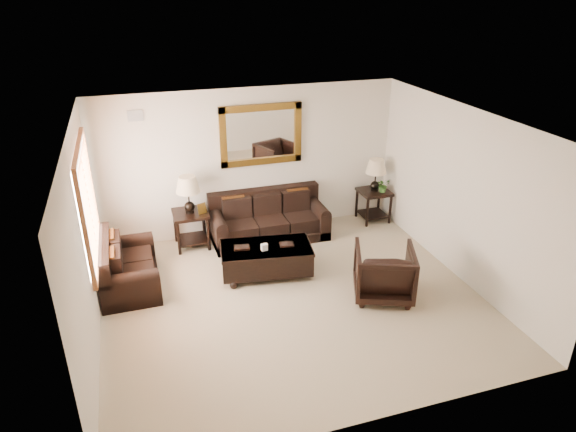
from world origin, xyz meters
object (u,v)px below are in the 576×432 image
object	(u,v)px
sofa	(268,222)
end_table_right	(375,181)
coffee_table	(266,257)
armchair	(384,270)
end_table_left	(189,201)
loveseat	(125,269)

from	to	relation	value
sofa	end_table_right	xyz separation A→B (m)	(2.18, 0.09, 0.51)
coffee_table	armchair	size ratio (longest dim) A/B	1.76
end_table_left	coffee_table	size ratio (longest dim) A/B	0.86
end_table_right	sofa	bearing A→B (deg)	-177.69
loveseat	end_table_right	size ratio (longest dim) A/B	1.14
end_table_right	coffee_table	size ratio (longest dim) A/B	0.81
loveseat	end_table_left	world-z (taller)	end_table_left
end_table_right	armchair	world-z (taller)	end_table_right
end_table_left	end_table_right	bearing A→B (deg)	0.25
armchair	coffee_table	bearing A→B (deg)	-15.62
end_table_right	armchair	distance (m)	2.74
loveseat	coffee_table	xyz separation A→B (m)	(2.18, -0.29, 0.01)
coffee_table	end_table_right	bearing A→B (deg)	36.29
loveseat	end_table_right	world-z (taller)	end_table_right
sofa	coffee_table	bearing A→B (deg)	-107.26
loveseat	end_table_left	bearing A→B (deg)	-48.38
armchair	loveseat	bearing A→B (deg)	0.35
armchair	end_table_right	bearing A→B (deg)	-91.33
sofa	armchair	world-z (taller)	armchair
loveseat	armchair	xyz separation A→B (m)	(3.68, -1.44, 0.14)
sofa	coffee_table	xyz separation A→B (m)	(-0.39, -1.26, -0.00)
end_table_left	coffee_table	xyz separation A→B (m)	(1.01, -1.33, -0.56)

